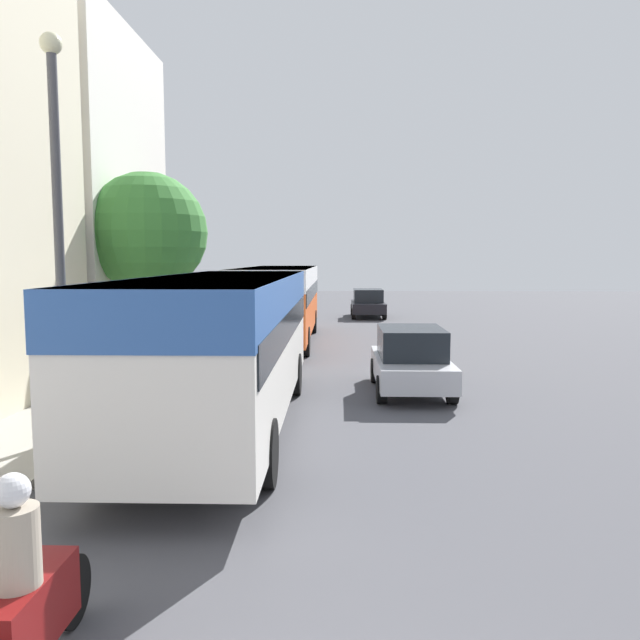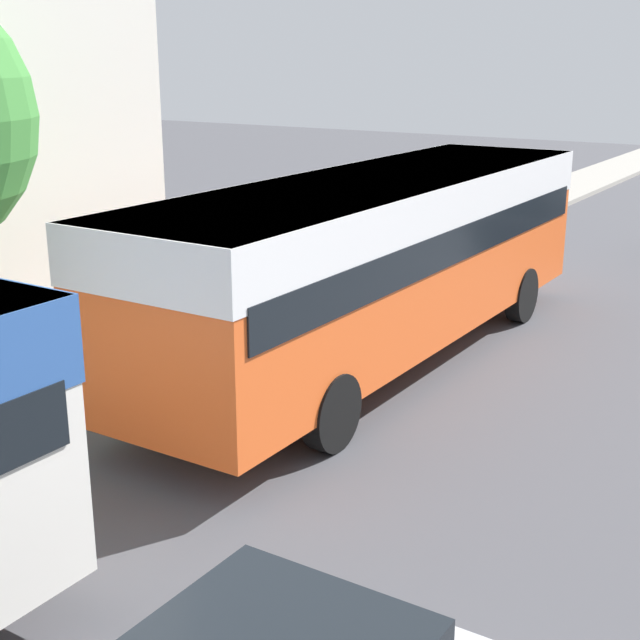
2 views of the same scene
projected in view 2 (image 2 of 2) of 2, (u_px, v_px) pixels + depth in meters
bus_following at (379, 243)px, 13.83m from camera, size 2.66×10.66×2.93m
pedestrian_near_curb at (229, 256)px, 16.57m from camera, size 0.33×0.33×1.85m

